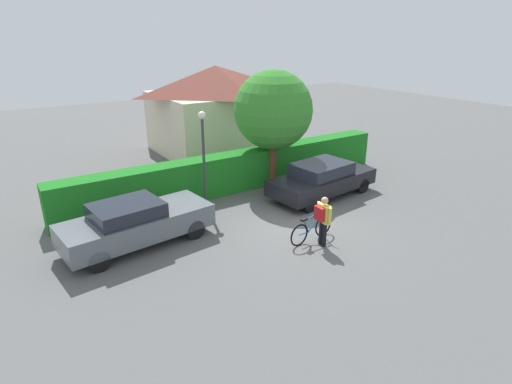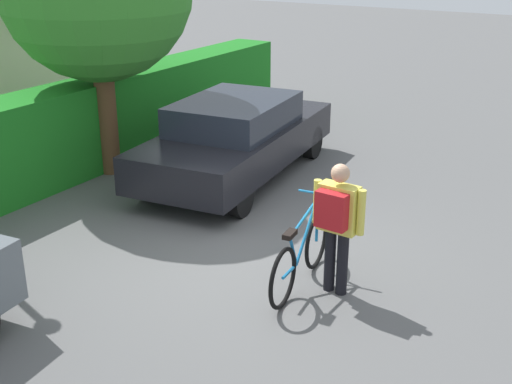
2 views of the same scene
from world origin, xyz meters
TOP-DOWN VIEW (x-y plane):
  - ground_plane at (0.00, 0.00)m, footprint 60.00×60.00m
  - hedge_row at (0.00, 4.16)m, footprint 14.25×0.90m
  - parked_car_far at (2.45, 1.66)m, footprint 4.64×2.28m
  - bicycle at (-0.34, -1.03)m, footprint 1.76×0.50m
  - person_rider at (-0.29, -1.44)m, footprint 0.37×0.64m

SIDE VIEW (x-z plane):
  - ground_plane at x=0.00m, z-range 0.00..0.00m
  - bicycle at x=-0.34m, z-range -0.11..0.89m
  - parked_car_far at x=2.45m, z-range 0.03..1.40m
  - hedge_row at x=0.00m, z-range 0.00..1.54m
  - person_rider at x=-0.29m, z-range 0.16..1.73m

